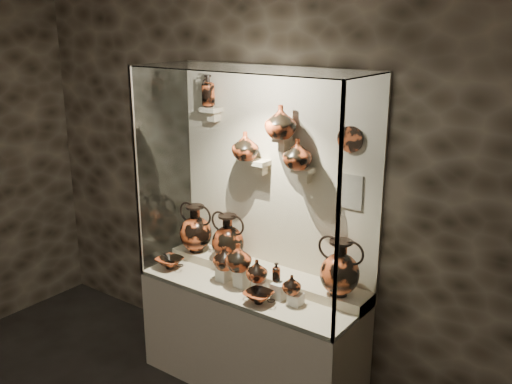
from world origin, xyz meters
TOP-DOWN VIEW (x-y plane):
  - wall_back at (0.00, 2.50)m, footprint 5.00×0.02m
  - plinth at (0.00, 2.18)m, footprint 1.70×0.60m
  - front_tier at (0.00, 2.18)m, footprint 1.68×0.58m
  - rear_tier at (0.00, 2.35)m, footprint 1.70×0.25m
  - back_panel at (0.00, 2.50)m, footprint 1.70×0.03m
  - glass_front at (0.00, 1.88)m, footprint 1.70×0.01m
  - glass_left at (-0.85, 2.18)m, footprint 0.01×0.60m
  - glass_right at (0.85, 2.18)m, footprint 0.01×0.60m
  - glass_top at (0.00, 2.18)m, footprint 1.70×0.60m
  - frame_post_left at (-0.84, 1.89)m, footprint 0.02×0.02m
  - frame_post_right at (0.84, 1.89)m, footprint 0.02×0.02m
  - pedestal_a at (-0.22, 2.13)m, footprint 0.09×0.09m
  - pedestal_b at (-0.05, 2.13)m, footprint 0.09×0.09m
  - pedestal_c at (0.12, 2.13)m, footprint 0.09×0.09m
  - pedestal_d at (0.28, 2.13)m, footprint 0.09×0.09m
  - pedestal_e at (0.42, 2.13)m, footprint 0.09×0.09m
  - bracket_ul at (-0.55, 2.42)m, footprint 0.14×0.12m
  - bracket_ca at (-0.10, 2.42)m, footprint 0.14×0.12m
  - bracket_cb at (0.10, 2.42)m, footprint 0.10×0.12m
  - bracket_cc at (0.28, 2.42)m, footprint 0.14×0.12m
  - amphora_left at (-0.65, 2.31)m, footprint 0.32×0.32m
  - amphora_mid at (-0.33, 2.32)m, footprint 0.36×0.36m
  - amphora_right at (0.65, 2.31)m, footprint 0.32×0.32m
  - jug_a at (-0.20, 2.12)m, footprint 0.18×0.18m
  - jug_b at (-0.07, 2.12)m, footprint 0.21×0.21m
  - jug_c at (0.10, 2.12)m, footprint 0.17×0.17m
  - jug_e at (0.39, 2.11)m, footprint 0.14×0.14m
  - lekythos_small at (0.25, 2.15)m, footprint 0.07×0.07m
  - kylix_left at (-0.70, 2.05)m, footprint 0.30×0.27m
  - kylix_right at (0.20, 2.00)m, footprint 0.30×0.28m
  - lekythos_tall at (-0.57, 2.42)m, footprint 0.13×0.13m
  - ovoid_vase_a at (-0.19, 2.37)m, footprint 0.21×0.21m
  - ovoid_vase_b at (0.12, 2.36)m, footprint 0.29×0.29m
  - ovoid_vase_c at (0.26, 2.37)m, footprint 0.27×0.27m
  - wall_plate at (0.60, 2.47)m, footprint 0.18×0.02m
  - info_placard at (0.61, 2.47)m, footprint 0.18×0.01m

SIDE VIEW (x-z plane):
  - plinth at x=0.00m, z-range 0.00..0.80m
  - front_tier at x=0.00m, z-range 0.80..0.83m
  - rear_tier at x=0.00m, z-range 0.80..0.90m
  - pedestal_e at x=0.42m, z-range 0.83..0.91m
  - pedestal_c at x=0.12m, z-range 0.83..0.92m
  - pedestal_a at x=-0.22m, z-range 0.83..0.93m
  - kylix_right at x=0.20m, z-range 0.83..0.93m
  - kylix_left at x=-0.70m, z-range 0.83..0.93m
  - pedestal_d at x=0.28m, z-range 0.83..0.95m
  - pedestal_b at x=-0.05m, z-range 0.83..0.96m
  - jug_e at x=0.39m, z-range 0.91..1.05m
  - jug_c at x=0.10m, z-range 0.92..1.08m
  - jug_a at x=-0.20m, z-range 0.93..1.11m
  - lekythos_small at x=0.25m, z-range 0.95..1.10m
  - jug_b at x=-0.07m, z-range 0.96..1.16m
  - amphora_mid at x=-0.33m, z-range 0.90..1.28m
  - amphora_left at x=-0.65m, z-range 0.90..1.29m
  - amphora_right at x=0.65m, z-range 0.90..1.30m
  - info_placard at x=0.61m, z-range 1.47..1.71m
  - wall_back at x=0.00m, z-range 0.00..3.20m
  - back_panel at x=0.00m, z-range 0.80..2.40m
  - glass_front at x=0.00m, z-range 0.80..2.40m
  - glass_left at x=-0.85m, z-range 0.80..2.40m
  - glass_right at x=0.85m, z-range 0.80..2.40m
  - frame_post_left at x=-0.84m, z-range 0.80..2.40m
  - frame_post_right at x=0.84m, z-range 0.80..2.40m
  - bracket_ca at x=-0.10m, z-range 1.68..1.72m
  - bracket_cc at x=0.28m, z-range 1.68..1.72m
  - ovoid_vase_a at x=-0.19m, z-range 1.72..1.93m
  - ovoid_vase_c at x=0.26m, z-range 1.72..1.93m
  - bracket_cb at x=0.10m, z-range 1.88..1.92m
  - wall_plate at x=0.60m, z-range 1.86..2.04m
  - ovoid_vase_b at x=0.12m, z-range 1.92..2.15m
  - bracket_ul at x=-0.55m, z-range 2.03..2.07m
  - lekythos_tall at x=-0.57m, z-range 2.07..2.34m
  - glass_top at x=0.00m, z-range 2.39..2.40m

